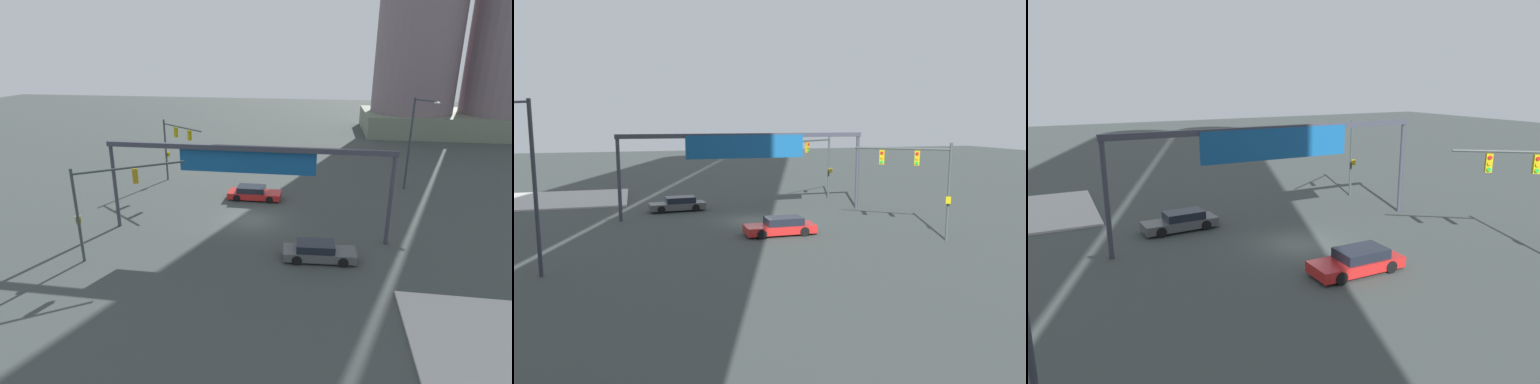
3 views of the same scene
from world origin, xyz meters
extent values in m
plane|color=#3A403E|center=(0.00, 0.00, 0.00)|extent=(174.14, 174.14, 0.00)
cylinder|color=#3A4241|center=(-10.56, 9.19, 3.16)|extent=(0.19, 0.19, 6.32)
cylinder|color=#3A4241|center=(-8.10, 7.39, 5.90)|extent=(4.99, 3.71, 0.14)
cube|color=#AD9D0C|center=(-8.91, 7.99, 5.30)|extent=(0.41, 0.40, 0.95)
cylinder|color=red|center=(-8.82, 8.12, 5.60)|extent=(0.20, 0.17, 0.20)
cylinder|color=orange|center=(-8.82, 8.12, 5.30)|extent=(0.20, 0.17, 0.20)
cylinder|color=green|center=(-8.82, 8.12, 5.00)|extent=(0.20, 0.17, 0.20)
cube|color=#AD9D0C|center=(-7.11, 6.66, 5.30)|extent=(0.41, 0.40, 0.95)
cylinder|color=red|center=(-7.01, 6.79, 5.60)|extent=(0.20, 0.17, 0.20)
cylinder|color=orange|center=(-7.01, 6.79, 5.30)|extent=(0.20, 0.17, 0.20)
cylinder|color=green|center=(-7.01, 6.79, 5.00)|extent=(0.20, 0.17, 0.20)
cube|color=#AD9D0C|center=(-10.42, 9.38, 2.70)|extent=(0.38, 0.37, 0.44)
cylinder|color=#374341|center=(-9.60, -8.43, 3.10)|extent=(0.19, 0.19, 6.20)
cylinder|color=#374341|center=(-6.74, -6.46, 5.83)|extent=(5.80, 4.07, 0.14)
cube|color=#AF8B14|center=(-6.56, -6.33, 5.24)|extent=(0.41, 0.40, 0.95)
cylinder|color=red|center=(-6.65, -6.20, 5.53)|extent=(0.20, 0.16, 0.20)
cylinder|color=orange|center=(-6.65, -6.20, 5.23)|extent=(0.20, 0.16, 0.20)
cylinder|color=green|center=(-6.65, -6.20, 4.93)|extent=(0.20, 0.16, 0.20)
cube|color=#AF8B14|center=(-9.73, -8.24, 2.82)|extent=(0.38, 0.37, 0.44)
cylinder|color=#323641|center=(13.47, 10.00, 4.39)|extent=(0.20, 0.20, 8.78)
cylinder|color=#323641|center=(14.24, 9.17, 8.63)|extent=(1.62, 1.73, 0.12)
ellipsoid|color=silver|center=(15.00, 8.35, 8.53)|extent=(0.63, 0.64, 0.20)
cylinder|color=#383B47|center=(-9.95, -2.84, 3.16)|extent=(0.28, 0.28, 6.32)
cylinder|color=#383B47|center=(9.95, -2.84, 3.16)|extent=(0.28, 0.28, 6.32)
cube|color=#383B47|center=(0.00, -2.84, 6.49)|extent=(20.30, 0.35, 0.35)
cube|color=#12508C|center=(0.04, -2.63, 5.60)|extent=(9.69, 0.08, 1.88)
cube|color=slate|center=(26.41, 40.62, 1.68)|extent=(28.55, 14.71, 3.35)
cube|color=#494D4D|center=(5.37, -5.91, 0.44)|extent=(4.76, 1.98, 0.55)
cube|color=black|center=(5.09, -5.93, 0.96)|extent=(2.51, 1.64, 0.50)
cylinder|color=black|center=(6.76, -5.04, 0.32)|extent=(0.65, 0.26, 0.64)
cylinder|color=black|center=(6.86, -6.62, 0.32)|extent=(0.65, 0.26, 0.64)
cylinder|color=black|center=(3.88, -5.21, 0.32)|extent=(0.65, 0.26, 0.64)
cylinder|color=black|center=(3.97, -6.79, 0.32)|extent=(0.65, 0.26, 0.64)
cube|color=red|center=(-0.59, 4.74, 0.44)|extent=(4.79, 1.87, 0.55)
cube|color=black|center=(-0.88, 4.74, 0.96)|extent=(2.49, 1.65, 0.50)
cylinder|color=black|center=(0.89, 5.62, 0.32)|extent=(0.64, 0.22, 0.64)
cylinder|color=black|center=(0.90, 3.87, 0.32)|extent=(0.64, 0.22, 0.64)
cylinder|color=black|center=(-2.07, 5.62, 0.32)|extent=(0.64, 0.22, 0.64)
cylinder|color=black|center=(-2.07, 3.87, 0.32)|extent=(0.64, 0.22, 0.64)
camera|label=1|loc=(4.98, -29.74, 12.84)|focal=28.54mm
camera|label=2|loc=(8.73, 35.48, 7.80)|focal=33.89mm
camera|label=3|loc=(12.62, 22.29, 9.35)|focal=32.71mm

